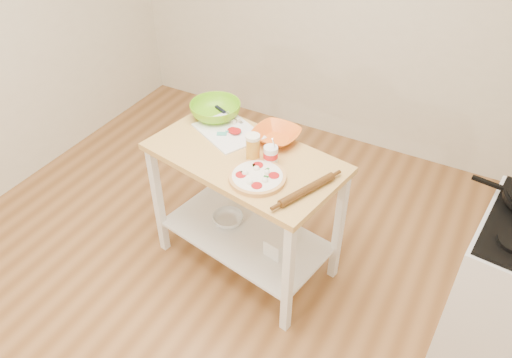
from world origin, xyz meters
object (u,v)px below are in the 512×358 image
object	(u,v)px
green_bowl	(215,110)
beer_pint	(253,147)
prep_island	(245,188)
orange_bowl	(276,135)
shelf_bin	(276,247)
spatula	(228,133)
rolling_pin	(307,190)
knife	(225,112)
pizza	(257,177)
cutting_board	(229,131)
yogurt_tub	(271,154)
shelf_glass_bowl	(228,219)

from	to	relation	value
green_bowl	beer_pint	xyz separation A→B (m)	(0.43, -0.29, 0.03)
prep_island	green_bowl	bearing A→B (deg)	143.55
orange_bowl	shelf_bin	bearing A→B (deg)	-60.07
spatula	rolling_pin	size ratio (longest dim) A/B	0.36
prep_island	knife	distance (m)	0.54
spatula	rolling_pin	distance (m)	0.71
pizza	shelf_bin	bearing A→B (deg)	49.93
cutting_board	rolling_pin	xyz separation A→B (m)	(0.67, -0.31, 0.01)
pizza	knife	xyz separation A→B (m)	(-0.51, 0.49, 0.00)
shelf_bin	knife	bearing A→B (deg)	146.41
spatula	yogurt_tub	distance (m)	0.38
orange_bowl	rolling_pin	bearing A→B (deg)	-44.82
knife	yogurt_tub	bearing A→B (deg)	-9.54
green_bowl	yogurt_tub	bearing A→B (deg)	-25.83
pizza	shelf_glass_bowl	world-z (taller)	pizza
prep_island	rolling_pin	size ratio (longest dim) A/B	3.32
pizza	green_bowl	world-z (taller)	green_bowl
knife	rolling_pin	xyz separation A→B (m)	(0.79, -0.47, 0.00)
pizza	yogurt_tub	bearing A→B (deg)	93.46
cutting_board	shelf_glass_bowl	size ratio (longest dim) A/B	2.38
pizza	yogurt_tub	distance (m)	0.18
pizza	shelf_glass_bowl	distance (m)	0.73
spatula	shelf_bin	world-z (taller)	spatula
pizza	knife	distance (m)	0.71
orange_bowl	shelf_bin	distance (m)	0.70
green_bowl	beer_pint	size ratio (longest dim) A/B	1.97
cutting_board	knife	world-z (taller)	cutting_board
knife	yogurt_tub	distance (m)	0.59
knife	orange_bowl	distance (m)	0.44
knife	beer_pint	world-z (taller)	beer_pint
knife	shelf_glass_bowl	world-z (taller)	knife
spatula	orange_bowl	bearing A→B (deg)	-8.72
green_bowl	yogurt_tub	size ratio (longest dim) A/B	1.82
rolling_pin	orange_bowl	bearing A→B (deg)	135.18
beer_pint	orange_bowl	bearing A→B (deg)	83.47
yogurt_tub	pizza	bearing A→B (deg)	-86.54
yogurt_tub	spatula	bearing A→B (deg)	161.37
beer_pint	shelf_bin	xyz separation A→B (m)	(0.19, -0.05, -0.66)
shelf_glass_bowl	orange_bowl	bearing A→B (deg)	38.65
spatula	knife	xyz separation A→B (m)	(-0.14, 0.19, 0.00)
prep_island	beer_pint	world-z (taller)	beer_pint
orange_bowl	rolling_pin	size ratio (longest dim) A/B	0.74
spatula	pizza	bearing A→B (deg)	-65.33
pizza	cutting_board	size ratio (longest dim) A/B	0.64
orange_bowl	shelf_glass_bowl	size ratio (longest dim) A/B	1.35
green_bowl	shelf_glass_bowl	xyz separation A→B (m)	(0.22, -0.24, -0.66)
cutting_board	rolling_pin	distance (m)	0.73
green_bowl	rolling_pin	size ratio (longest dim) A/B	0.87
spatula	orange_bowl	world-z (taller)	orange_bowl
cutting_board	orange_bowl	bearing A→B (deg)	36.73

